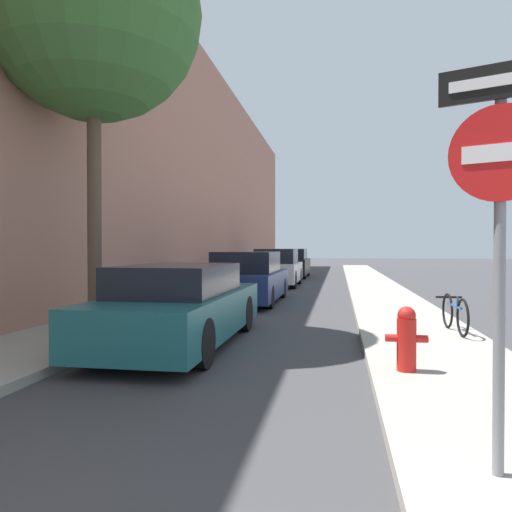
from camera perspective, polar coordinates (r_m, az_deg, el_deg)
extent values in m
plane|color=#3D3D3F|center=(15.98, 4.13, -4.64)|extent=(120.00, 120.00, 0.00)
cube|color=#9E998E|center=(16.51, -5.97, -4.25)|extent=(2.00, 52.00, 0.12)
cube|color=#9E998E|center=(15.96, 14.58, -4.46)|extent=(2.00, 52.00, 0.12)
cube|color=tan|center=(17.17, -10.43, 11.91)|extent=(0.70, 52.00, 9.65)
cylinder|color=black|center=(9.50, -10.19, -6.47)|extent=(0.22, 0.65, 0.65)
cylinder|color=black|center=(9.11, -1.41, -6.77)|extent=(0.22, 0.65, 0.65)
cylinder|color=black|center=(6.90, -18.42, -9.30)|extent=(0.22, 0.65, 0.65)
cylinder|color=black|center=(6.36, -6.46, -10.15)|extent=(0.22, 0.65, 0.65)
cube|color=#1E6066|center=(7.90, -8.71, -6.65)|extent=(1.67, 4.63, 0.66)
cube|color=black|center=(7.67, -9.15, -2.72)|extent=(1.47, 2.41, 0.45)
cylinder|color=black|center=(15.48, -2.85, -3.70)|extent=(0.22, 0.60, 0.60)
cylinder|color=black|center=(15.22, 3.03, -3.78)|extent=(0.22, 0.60, 0.60)
cylinder|color=black|center=(12.74, -5.63, -4.69)|extent=(0.22, 0.60, 0.60)
cylinder|color=black|center=(12.41, 1.51, -4.84)|extent=(0.22, 0.60, 0.60)
cube|color=navy|center=(13.92, -0.91, -3.32)|extent=(1.81, 4.58, 0.70)
cube|color=black|center=(13.71, -1.05, -0.71)|extent=(1.59, 2.38, 0.58)
cylinder|color=black|center=(21.36, 0.89, -2.29)|extent=(0.22, 0.70, 0.70)
cylinder|color=black|center=(21.18, 5.03, -2.32)|extent=(0.22, 0.70, 0.70)
cylinder|color=black|center=(18.81, -0.32, -2.72)|extent=(0.22, 0.70, 0.70)
cylinder|color=black|center=(18.61, 4.38, -2.77)|extent=(0.22, 0.70, 0.70)
cube|color=silver|center=(19.97, 2.51, -1.90)|extent=(1.76, 4.17, 0.75)
cube|color=black|center=(19.78, 2.46, 0.00)|extent=(1.55, 2.17, 0.58)
cylinder|color=black|center=(27.52, 2.67, -1.59)|extent=(0.22, 0.68, 0.68)
cylinder|color=black|center=(27.37, 6.07, -1.61)|extent=(0.22, 0.68, 0.68)
cylinder|color=black|center=(24.66, 1.85, -1.89)|extent=(0.22, 0.68, 0.68)
cylinder|color=black|center=(24.49, 5.64, -1.91)|extent=(0.22, 0.68, 0.68)
cube|color=black|center=(25.99, 4.07, -1.21)|extent=(1.86, 4.67, 0.79)
cube|color=black|center=(25.78, 4.03, 0.26)|extent=(1.63, 2.43, 0.54)
cylinder|color=brown|center=(9.07, -18.43, 6.20)|extent=(0.25, 0.25, 4.54)
sphere|color=#3D7033|center=(9.94, -18.54, 25.57)|extent=(3.79, 3.79, 3.79)
cylinder|color=red|center=(5.99, 17.24, -9.91)|extent=(0.22, 0.22, 0.61)
sphere|color=red|center=(5.94, 17.25, -6.67)|extent=(0.21, 0.21, 0.21)
cylinder|color=red|center=(5.96, 15.62, -9.25)|extent=(0.14, 0.09, 0.09)
cylinder|color=red|center=(6.00, 18.85, -9.19)|extent=(0.14, 0.09, 0.09)
cylinder|color=gray|center=(3.40, 26.65, -3.06)|extent=(0.07, 0.07, 2.39)
cylinder|color=red|center=(3.39, 26.69, 10.76)|extent=(0.57, 0.24, 0.60)
cube|color=white|center=(3.38, 26.67, 10.81)|extent=(0.40, 0.17, 0.11)
cube|color=black|center=(3.50, 26.74, 17.88)|extent=(0.68, 0.29, 0.22)
cube|color=white|center=(3.48, 26.72, 17.96)|extent=(0.55, 0.23, 0.07)
torus|color=black|center=(9.37, 21.55, -5.98)|extent=(0.07, 0.62, 0.62)
torus|color=black|center=(8.51, 23.09, -6.69)|extent=(0.07, 0.62, 0.62)
cube|color=#235193|center=(8.92, 22.29, -5.42)|extent=(0.07, 0.76, 0.04)
cylinder|color=#235193|center=(8.76, 22.57, -4.98)|extent=(0.04, 0.04, 0.17)
cube|color=black|center=(9.27, 21.67, -4.50)|extent=(0.44, 0.06, 0.04)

